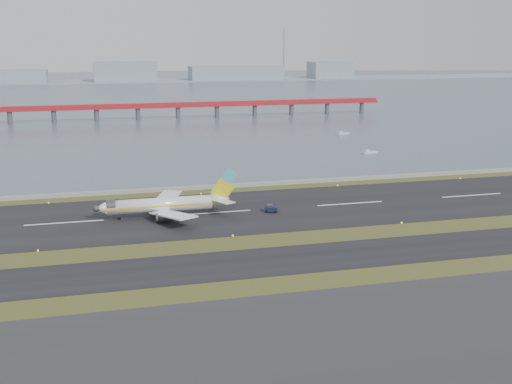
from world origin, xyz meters
TOP-DOWN VIEW (x-y plane):
  - ground at (0.00, 0.00)m, footprint 1000.00×1000.00m
  - apron_strip at (0.00, -55.00)m, footprint 1000.00×50.00m
  - taxiway_strip at (0.00, -12.00)m, footprint 1000.00×18.00m
  - runway_strip at (0.00, 30.00)m, footprint 1000.00×45.00m
  - seawall at (0.00, 60.00)m, footprint 1000.00×2.50m
  - bay_water at (0.00, 460.00)m, footprint 1400.00×800.00m
  - red_pier at (20.00, 250.00)m, footprint 260.00×5.00m
  - far_shoreline at (13.62, 620.00)m, footprint 1400.00×80.00m
  - airliner at (-13.40, 29.33)m, footprint 38.52×32.89m
  - pushback_tug at (15.09, 26.71)m, footprint 3.95×3.07m
  - workboat_near at (81.05, 107.23)m, footprint 7.15×3.34m
  - workboat_far at (90.80, 161.67)m, footprint 7.21×4.46m

SIDE VIEW (x-z plane):
  - ground at x=0.00m, z-range 0.00..0.00m
  - bay_water at x=0.00m, z-range -0.65..0.65m
  - apron_strip at x=0.00m, z-range 0.00..0.10m
  - taxiway_strip at x=0.00m, z-range 0.00..0.10m
  - runway_strip at x=0.00m, z-range 0.00..0.10m
  - seawall at x=0.00m, z-range 0.00..1.00m
  - workboat_near at x=81.05m, z-range -0.31..1.36m
  - workboat_far at x=90.80m, z-range -0.31..1.37m
  - pushback_tug at x=15.09m, z-range -0.03..2.20m
  - airliner at x=-13.40m, z-range -2.94..9.86m
  - far_shoreline at x=13.62m, z-range -24.18..36.32m
  - red_pier at x=20.00m, z-range 2.18..12.38m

